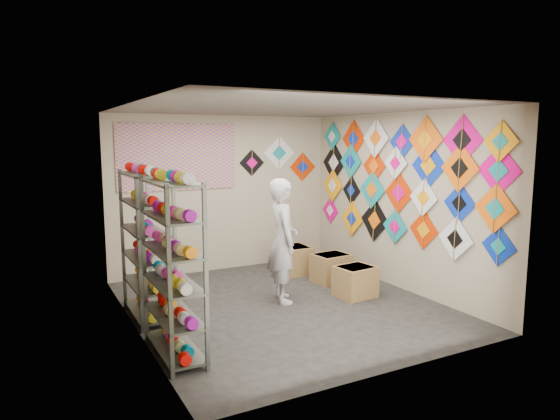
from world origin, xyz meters
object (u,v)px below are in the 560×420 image
shopkeeper (283,241)px  carton_b (331,268)px  shelf_rack_back (145,245)px  carton_c (294,260)px  shelf_rack_front (173,269)px  carton_a (355,282)px

shopkeeper → carton_b: bearing=-52.9°
shelf_rack_back → carton_b: (3.01, 0.22, -0.72)m
carton_c → shopkeeper: bearing=-124.1°
shelf_rack_front → shopkeeper: size_ratio=1.08×
shelf_rack_back → carton_c: (2.73, 0.94, -0.71)m
shopkeeper → carton_b: size_ratio=3.15×
shelf_rack_back → carton_a: size_ratio=3.50×
shelf_rack_front → carton_a: (2.90, 0.71, -0.72)m
shopkeeper → carton_b: 1.40m
shelf_rack_front → shelf_rack_back: same height
carton_a → carton_b: 0.81m
carton_a → shelf_rack_front: bearing=-172.3°
carton_b → carton_c: carton_c is taller
shelf_rack_back → carton_b: 3.10m
carton_c → carton_b: bearing=-67.2°
shopkeeper → carton_c: 1.61m
shelf_rack_front → carton_a: 3.07m
shelf_rack_back → shelf_rack_front: bearing=-90.0°
shelf_rack_front → carton_b: shelf_rack_front is taller
carton_a → carton_b: (0.11, 0.80, 0.00)m
carton_b → shopkeeper: bearing=-163.0°
shelf_rack_front → shelf_rack_back: 1.30m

